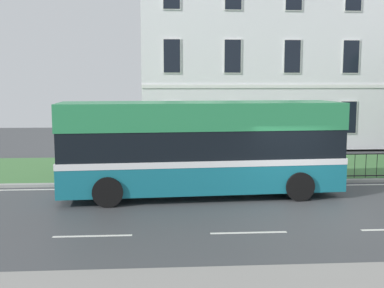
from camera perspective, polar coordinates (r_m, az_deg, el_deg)
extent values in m
cube|color=#404244|center=(14.72, 13.26, -8.13)|extent=(60.00, 56.00, 0.06)
cube|color=silver|center=(18.12, 9.87, -5.00)|extent=(54.00, 0.14, 0.01)
cube|color=silver|center=(12.48, -11.88, -10.77)|extent=(2.00, 0.12, 0.01)
cube|color=silver|center=(12.56, 6.83, -10.54)|extent=(2.00, 0.12, 0.01)
cube|color=#9E9E99|center=(18.56, 9.53, -4.53)|extent=(57.00, 0.24, 0.12)
cube|color=#447740|center=(21.61, 7.58, -2.80)|extent=(57.00, 6.12, 0.12)
cube|color=white|center=(30.98, 9.74, 10.36)|extent=(16.36, 8.71, 10.81)
cube|color=white|center=(26.69, 11.87, 6.82)|extent=(16.36, 0.06, 0.20)
cube|color=#2D333D|center=(26.81, 11.74, 1.58)|extent=(1.10, 0.06, 2.20)
cube|color=white|center=(25.77, -2.40, 3.13)|extent=(0.97, 0.04, 1.85)
cube|color=black|center=(25.75, -2.40, 3.13)|extent=(0.87, 0.03, 1.75)
cube|color=white|center=(26.06, 4.82, 3.16)|extent=(0.97, 0.04, 1.85)
cube|color=black|center=(26.04, 4.83, 3.16)|extent=(0.87, 0.03, 1.75)
cube|color=white|center=(26.75, 11.78, 3.14)|extent=(0.97, 0.04, 1.85)
cube|color=black|center=(26.73, 11.79, 3.14)|extent=(0.87, 0.03, 1.75)
cube|color=white|center=(27.81, 18.29, 3.08)|extent=(0.97, 0.04, 1.85)
cube|color=black|center=(27.79, 18.31, 3.07)|extent=(0.87, 0.03, 1.75)
cube|color=white|center=(25.73, -2.44, 10.54)|extent=(0.97, 0.04, 1.85)
cube|color=black|center=(25.71, -2.44, 10.54)|extent=(0.87, 0.03, 1.75)
cube|color=white|center=(26.03, 4.90, 10.48)|extent=(0.97, 0.04, 1.85)
cube|color=black|center=(26.01, 4.91, 10.48)|extent=(0.87, 0.03, 1.75)
cube|color=white|center=(26.72, 11.97, 10.27)|extent=(0.97, 0.04, 1.85)
cube|color=black|center=(26.70, 11.98, 10.27)|extent=(0.87, 0.03, 1.75)
cube|color=white|center=(27.78, 18.57, 9.93)|extent=(0.97, 0.04, 1.85)
cube|color=black|center=(27.76, 18.59, 9.93)|extent=(0.87, 0.03, 1.75)
cube|color=black|center=(19.53, 17.82, -1.18)|extent=(18.06, 0.04, 0.04)
cube|color=black|center=(19.67, 17.72, -3.68)|extent=(18.06, 0.04, 0.04)
cylinder|color=black|center=(18.32, -9.54, -2.97)|extent=(0.02, 0.02, 0.95)
cylinder|color=black|center=(18.28, -8.13, -2.97)|extent=(0.02, 0.02, 0.95)
cylinder|color=black|center=(18.26, -6.71, -2.96)|extent=(0.02, 0.02, 0.95)
cylinder|color=black|center=(18.24, -5.30, -2.95)|extent=(0.02, 0.02, 0.95)
cylinder|color=black|center=(18.23, -3.88, -2.94)|extent=(0.02, 0.02, 0.95)
cylinder|color=black|center=(18.24, -2.46, -2.93)|extent=(0.02, 0.02, 0.95)
cylinder|color=black|center=(18.25, -1.04, -2.91)|extent=(0.02, 0.02, 0.95)
cylinder|color=black|center=(18.28, 0.38, -2.90)|extent=(0.02, 0.02, 0.95)
cylinder|color=black|center=(18.32, 1.79, -2.88)|extent=(0.02, 0.02, 0.95)
cylinder|color=black|center=(18.37, 3.19, -2.86)|extent=(0.02, 0.02, 0.95)
cylinder|color=black|center=(18.43, 4.59, -2.84)|extent=(0.02, 0.02, 0.95)
cylinder|color=black|center=(18.50, 5.97, -2.81)|extent=(0.02, 0.02, 0.95)
cylinder|color=black|center=(18.58, 7.34, -2.79)|extent=(0.02, 0.02, 0.95)
cylinder|color=black|center=(18.68, 8.70, -2.76)|extent=(0.02, 0.02, 0.95)
cylinder|color=black|center=(18.78, 10.05, -2.73)|extent=(0.02, 0.02, 0.95)
cylinder|color=black|center=(18.89, 11.38, -2.71)|extent=(0.02, 0.02, 0.95)
cylinder|color=black|center=(19.02, 12.69, -2.68)|extent=(0.02, 0.02, 0.95)
cylinder|color=black|center=(19.15, 13.99, -2.65)|extent=(0.02, 0.02, 0.95)
cylinder|color=black|center=(19.29, 15.27, -2.62)|extent=(0.02, 0.02, 0.95)
cylinder|color=black|center=(19.44, 16.53, -2.58)|extent=(0.02, 0.02, 0.95)
cylinder|color=black|center=(19.60, 17.76, -2.55)|extent=(0.02, 0.02, 0.95)
cylinder|color=black|center=(19.77, 18.98, -2.52)|extent=(0.02, 0.02, 0.95)
cylinder|color=black|center=(19.95, 20.18, -2.48)|extent=(0.02, 0.02, 0.95)
cylinder|color=black|center=(20.14, 21.35, -2.45)|extent=(0.02, 0.02, 0.95)
cube|color=#176D7F|center=(16.33, 1.04, -3.44)|extent=(9.55, 3.06, 1.06)
cube|color=white|center=(16.24, 1.05, -1.74)|extent=(9.57, 3.08, 0.20)
cube|color=black|center=(16.16, 1.05, 0.15)|extent=(9.46, 3.02, 1.00)
cube|color=#2A8950|center=(16.07, 1.06, 3.49)|extent=(9.55, 3.06, 0.88)
cube|color=black|center=(17.49, 16.55, 0.23)|extent=(0.19, 2.10, 0.92)
cube|color=black|center=(17.40, 16.67, 3.34)|extent=(0.17, 1.80, 0.57)
cylinder|color=silver|center=(18.41, 15.40, -3.45)|extent=(0.05, 0.20, 0.20)
cylinder|color=silver|center=(16.98, 17.48, -4.44)|extent=(0.05, 0.20, 0.20)
cylinder|color=black|center=(18.23, 10.21, -3.41)|extent=(0.98, 0.36, 0.96)
cylinder|color=black|center=(16.00, 12.79, -4.98)|extent=(0.98, 0.36, 0.96)
cylinder|color=black|center=(17.41, -9.74, -3.91)|extent=(0.98, 0.36, 0.96)
cylinder|color=black|center=(15.07, -10.11, -5.69)|extent=(0.98, 0.36, 0.96)
cylinder|color=#23472D|center=(19.12, 8.37, -2.51)|extent=(0.49, 0.49, 0.95)
ellipsoid|color=black|center=(19.04, 8.40, -0.85)|extent=(0.50, 0.50, 0.17)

